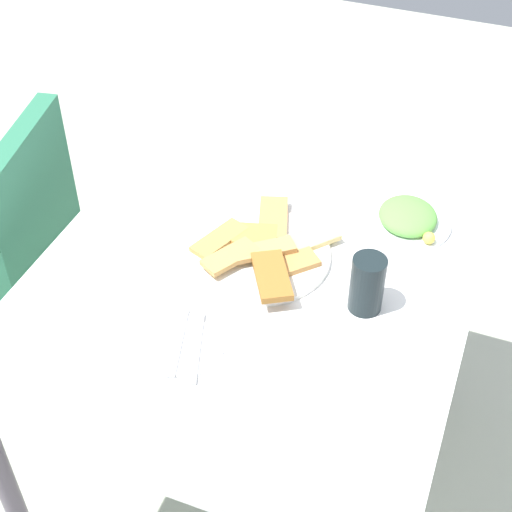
{
  "coord_description": "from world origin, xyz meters",
  "views": [
    {
      "loc": [
        -1.05,
        -0.41,
        1.81
      ],
      "look_at": [
        0.02,
        0.0,
        0.77
      ],
      "focal_mm": 53.59,
      "sensor_mm": 36.0,
      "label": 1
    }
  ],
  "objects_px": {
    "fork": "(195,347)",
    "spoon": "(178,342)",
    "dining_table": "(254,304)",
    "soda_can": "(367,284)",
    "dining_chair": "(6,265)",
    "pide_platter": "(262,252)",
    "salad_plate_greens": "(408,218)",
    "paper_napkin": "(187,346)"
  },
  "relations": [
    {
      "from": "paper_napkin",
      "to": "dining_chair",
      "type": "bearing_deg",
      "value": 67.1
    },
    {
      "from": "fork",
      "to": "salad_plate_greens",
      "type": "bearing_deg",
      "value": -48.52
    },
    {
      "from": "dining_chair",
      "to": "fork",
      "type": "height_order",
      "value": "dining_chair"
    },
    {
      "from": "dining_table",
      "to": "spoon",
      "type": "xyz_separation_m",
      "value": [
        -0.23,
        0.06,
        0.09
      ]
    },
    {
      "from": "soda_can",
      "to": "dining_table",
      "type": "bearing_deg",
      "value": 87.94
    },
    {
      "from": "spoon",
      "to": "dining_chair",
      "type": "bearing_deg",
      "value": 50.4
    },
    {
      "from": "fork",
      "to": "spoon",
      "type": "bearing_deg",
      "value": 71.17
    },
    {
      "from": "dining_chair",
      "to": "soda_can",
      "type": "relative_size",
      "value": 7.23
    },
    {
      "from": "salad_plate_greens",
      "to": "spoon",
      "type": "distance_m",
      "value": 0.59
    },
    {
      "from": "dining_table",
      "to": "dining_chair",
      "type": "relative_size",
      "value": 1.14
    },
    {
      "from": "dining_chair",
      "to": "salad_plate_greens",
      "type": "distance_m",
      "value": 1.01
    },
    {
      "from": "soda_can",
      "to": "spoon",
      "type": "bearing_deg",
      "value": 126.28
    },
    {
      "from": "dining_chair",
      "to": "salad_plate_greens",
      "type": "relative_size",
      "value": 4.62
    },
    {
      "from": "dining_table",
      "to": "paper_napkin",
      "type": "distance_m",
      "value": 0.25
    },
    {
      "from": "dining_table",
      "to": "soda_can",
      "type": "bearing_deg",
      "value": -92.06
    },
    {
      "from": "fork",
      "to": "soda_can",
      "type": "bearing_deg",
      "value": -68.96
    },
    {
      "from": "salad_plate_greens",
      "to": "fork",
      "type": "xyz_separation_m",
      "value": [
        -0.49,
        0.28,
        -0.01
      ]
    },
    {
      "from": "salad_plate_greens",
      "to": "soda_can",
      "type": "relative_size",
      "value": 1.57
    },
    {
      "from": "soda_can",
      "to": "spoon",
      "type": "distance_m",
      "value": 0.37
    },
    {
      "from": "dining_chair",
      "to": "spoon",
      "type": "xyz_separation_m",
      "value": [
        -0.28,
        -0.63,
        0.26
      ]
    },
    {
      "from": "salad_plate_greens",
      "to": "paper_napkin",
      "type": "distance_m",
      "value": 0.58
    },
    {
      "from": "soda_can",
      "to": "fork",
      "type": "height_order",
      "value": "soda_can"
    },
    {
      "from": "dining_chair",
      "to": "pide_platter",
      "type": "bearing_deg",
      "value": -89.47
    },
    {
      "from": "paper_napkin",
      "to": "spoon",
      "type": "xyz_separation_m",
      "value": [
        0.0,
        0.02,
        0.0
      ]
    },
    {
      "from": "soda_can",
      "to": "fork",
      "type": "relative_size",
      "value": 0.72
    },
    {
      "from": "dining_table",
      "to": "soda_can",
      "type": "height_order",
      "value": "soda_can"
    },
    {
      "from": "soda_can",
      "to": "fork",
      "type": "xyz_separation_m",
      "value": [
        -0.22,
        0.26,
        -0.06
      ]
    },
    {
      "from": "pide_platter",
      "to": "salad_plate_greens",
      "type": "height_order",
      "value": "salad_plate_greens"
    },
    {
      "from": "pide_platter",
      "to": "spoon",
      "type": "bearing_deg",
      "value": 168.05
    },
    {
      "from": "pide_platter",
      "to": "fork",
      "type": "height_order",
      "value": "pide_platter"
    },
    {
      "from": "salad_plate_greens",
      "to": "spoon",
      "type": "bearing_deg",
      "value": 147.27
    },
    {
      "from": "fork",
      "to": "spoon",
      "type": "relative_size",
      "value": 1.03
    },
    {
      "from": "soda_can",
      "to": "spoon",
      "type": "xyz_separation_m",
      "value": [
        -0.22,
        0.3,
        -0.06
      ]
    },
    {
      "from": "spoon",
      "to": "salad_plate_greens",
      "type": "bearing_deg",
      "value": -48.85
    },
    {
      "from": "pide_platter",
      "to": "dining_table",
      "type": "bearing_deg",
      "value": -177.38
    },
    {
      "from": "soda_can",
      "to": "paper_napkin",
      "type": "relative_size",
      "value": 0.94
    },
    {
      "from": "dining_table",
      "to": "fork",
      "type": "bearing_deg",
      "value": 173.38
    },
    {
      "from": "pide_platter",
      "to": "paper_napkin",
      "type": "bearing_deg",
      "value": 171.59
    },
    {
      "from": "dining_table",
      "to": "pide_platter",
      "type": "bearing_deg",
      "value": 2.62
    },
    {
      "from": "pide_platter",
      "to": "fork",
      "type": "bearing_deg",
      "value": 175.2
    },
    {
      "from": "salad_plate_greens",
      "to": "spoon",
      "type": "relative_size",
      "value": 1.16
    },
    {
      "from": "pide_platter",
      "to": "soda_can",
      "type": "height_order",
      "value": "soda_can"
    }
  ]
}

